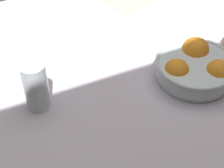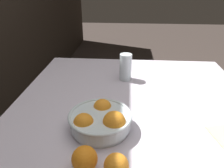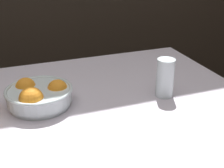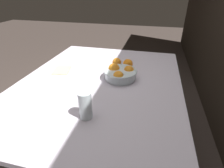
# 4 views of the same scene
# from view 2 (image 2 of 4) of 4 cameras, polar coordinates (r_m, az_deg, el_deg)

# --- Properties ---
(dining_table) EXTENTS (1.40, 1.09, 0.77)m
(dining_table) POSITION_cam_2_polar(r_m,az_deg,el_deg) (0.92, 5.81, -12.82)
(dining_table) COLOR silver
(dining_table) RESTS_ON ground_plane
(fruit_bowl) EXTENTS (0.23, 0.23, 0.10)m
(fruit_bowl) POSITION_cam_2_polar(r_m,az_deg,el_deg) (0.81, -2.95, -9.41)
(fruit_bowl) COLOR silver
(fruit_bowl) RESTS_ON dining_table
(juice_glass) EXTENTS (0.07, 0.07, 0.14)m
(juice_glass) POSITION_cam_2_polar(r_m,az_deg,el_deg) (1.18, 3.58, 4.14)
(juice_glass) COLOR #F4A314
(juice_glass) RESTS_ON dining_table
(orange_loose_near_bowl) EXTENTS (0.08, 0.08, 0.08)m
(orange_loose_near_bowl) POSITION_cam_2_polar(r_m,az_deg,el_deg) (0.67, -7.18, -18.82)
(orange_loose_near_bowl) COLOR orange
(orange_loose_near_bowl) RESTS_ON dining_table
(orange_loose_front) EXTENTS (0.07, 0.07, 0.07)m
(orange_loose_front) POSITION_cam_2_polar(r_m,az_deg,el_deg) (0.65, 1.13, -20.56)
(orange_loose_front) COLOR orange
(orange_loose_front) RESTS_ON dining_table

